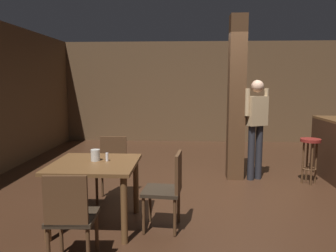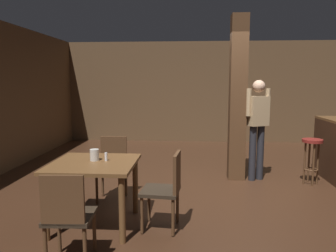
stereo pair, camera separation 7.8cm
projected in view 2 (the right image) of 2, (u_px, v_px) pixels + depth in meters
The scene contains 11 objects.
ground_plane at pixel (223, 195), 4.94m from camera, with size 10.80×10.80×0.00m, color #382114.
wall_back at pixel (208, 92), 9.20m from camera, with size 8.00×0.10×2.80m, color brown.
pillar at pixel (238, 99), 5.59m from camera, with size 0.28×0.28×2.80m, color #4C301C.
dining_table at pixel (94, 173), 3.81m from camera, with size 0.96×0.96×0.77m.
chair_north at pixel (113, 165), 4.70m from camera, with size 0.44×0.44×0.89m.
chair_east at pixel (167, 186), 3.72m from camera, with size 0.46×0.46×0.89m.
chair_south at pixel (67, 214), 2.95m from camera, with size 0.44×0.44×0.89m.
napkin_cup at pixel (94, 155), 3.86m from camera, with size 0.11×0.11×0.14m, color beige.
salt_shaker at pixel (106, 157), 3.84m from camera, with size 0.03×0.03×0.10m, color silver.
standing_person at pixel (258, 122), 5.56m from camera, with size 0.46×0.33×1.72m.
bar_stool_near at pixel (312, 151), 5.36m from camera, with size 0.32×0.32×0.76m.
Camera 2 is at (-0.50, -4.80, 1.69)m, focal length 35.00 mm.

